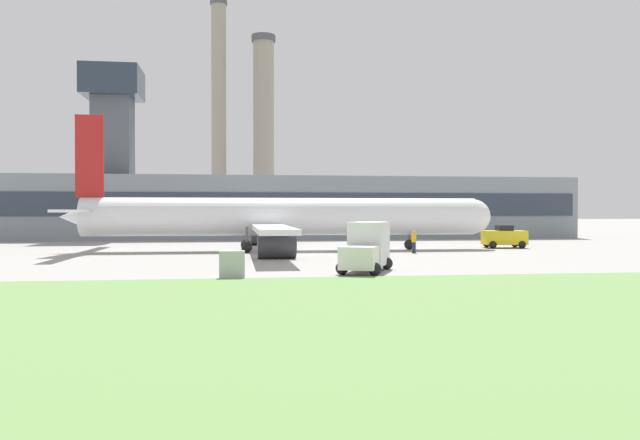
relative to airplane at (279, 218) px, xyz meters
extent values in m
plane|color=#999691|center=(0.41, -3.91, -2.80)|extent=(400.00, 400.00, 0.00)
cube|color=#668E4C|center=(0.41, -40.41, -2.77)|extent=(240.00, 37.00, 0.06)
cube|color=gray|center=(0.41, 25.36, 0.99)|extent=(76.74, 11.26, 7.57)
cube|color=#2D3847|center=(0.41, 19.68, 1.37)|extent=(75.21, 0.16, 2.73)
cube|color=#4C515B|center=(-18.28, 25.36, 5.75)|extent=(4.49, 4.49, 17.09)
cube|color=#283342|center=(-18.28, 25.36, 16.09)|extent=(6.73, 6.73, 3.59)
cylinder|color=gray|center=(-6.26, 52.49, 16.05)|extent=(2.46, 2.46, 37.70)
cylinder|color=#4C4C51|center=(-6.26, 52.49, 35.27)|extent=(2.83, 2.83, 0.74)
cylinder|color=gray|center=(1.23, 53.32, 13.23)|extent=(3.53, 3.53, 32.07)
cylinder|color=#4C4C51|center=(1.23, 53.32, 29.80)|extent=(4.06, 4.06, 1.06)
cylinder|color=white|center=(0.60, 0.00, 0.10)|extent=(33.37, 3.18, 3.18)
sphere|color=white|center=(17.28, 0.00, 0.10)|extent=(3.02, 3.02, 3.02)
cone|color=white|center=(-16.09, 0.00, 0.10)|extent=(3.50, 3.02, 3.02)
cube|color=#B21E1E|center=(-15.42, 0.00, 5.06)|extent=(2.23, 0.24, 6.72)
cube|color=white|center=(-15.42, -4.82, 0.58)|extent=(1.12, 9.64, 0.20)
cube|color=white|center=(-15.42, 4.82, 0.58)|extent=(1.12, 9.64, 0.20)
cube|color=white|center=(-1.07, -8.67, -0.69)|extent=(2.49, 16.07, 0.36)
cube|color=white|center=(-1.07, 8.67, -0.69)|extent=(2.49, 16.07, 0.36)
cylinder|color=#333338|center=(-0.77, -8.82, -1.81)|extent=(2.69, 1.94, 1.94)
cylinder|color=#333338|center=(-0.77, 8.82, -1.81)|extent=(2.69, 1.94, 1.94)
cylinder|color=#59595B|center=(11.44, 0.00, -1.52)|extent=(0.20, 0.20, 1.66)
sphere|color=black|center=(11.44, 0.00, -2.35)|extent=(0.89, 0.89, 0.89)
cylinder|color=#59595B|center=(-2.74, -2.19, -1.52)|extent=(0.20, 0.20, 1.66)
sphere|color=black|center=(-2.74, -2.19, -2.35)|extent=(0.89, 0.89, 0.89)
cylinder|color=#59595B|center=(-2.74, 2.19, -1.52)|extent=(0.20, 0.20, 1.66)
sphere|color=black|center=(-2.74, 2.19, -2.35)|extent=(0.89, 0.89, 0.89)
cube|color=yellow|center=(20.75, 1.26, -1.85)|extent=(4.01, 2.59, 1.26)
cube|color=black|center=(20.75, 1.26, -0.97)|extent=(1.50, 1.64, 0.50)
sphere|color=black|center=(21.93, 0.09, -2.45)|extent=(0.70, 0.70, 0.70)
sphere|color=black|center=(22.19, 2.08, -2.45)|extent=(0.70, 0.70, 0.70)
sphere|color=black|center=(19.31, 0.44, -2.45)|extent=(0.70, 0.70, 0.70)
sphere|color=black|center=(19.58, 2.43, -2.45)|extent=(0.70, 0.70, 0.70)
cube|color=white|center=(2.76, -20.73, -1.88)|extent=(2.44, 2.43, 1.20)
cube|color=silver|center=(3.86, -18.20, -1.26)|extent=(2.96, 3.63, 2.44)
sphere|color=black|center=(1.90, -20.50, -2.45)|extent=(0.70, 0.70, 0.70)
sphere|color=black|center=(3.52, -21.20, -2.45)|extent=(0.70, 0.70, 0.70)
sphere|color=black|center=(3.37, -17.12, -2.45)|extent=(0.70, 0.70, 0.70)
sphere|color=black|center=(4.99, -17.83, -2.45)|extent=(0.70, 0.70, 0.70)
cylinder|color=#23283D|center=(10.61, -4.22, -2.37)|extent=(0.45, 0.45, 0.86)
cylinder|color=#F2A514|center=(10.61, -4.22, -1.59)|extent=(0.56, 0.56, 0.68)
sphere|color=tan|center=(10.61, -4.22, -1.14)|extent=(0.23, 0.23, 0.23)
cube|color=#B2B7B2|center=(-3.86, -21.37, -2.11)|extent=(1.27, 0.67, 1.38)
camera|label=1|loc=(-3.74, -52.89, 0.58)|focal=35.00mm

